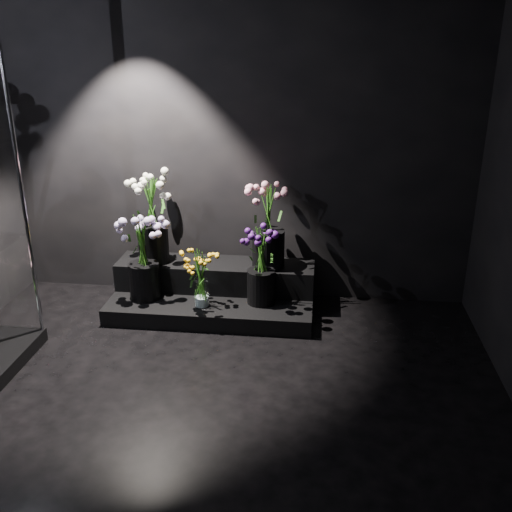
# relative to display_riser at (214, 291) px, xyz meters

# --- Properties ---
(floor) EXTENTS (4.00, 4.00, 0.00)m
(floor) POSITION_rel_display_riser_xyz_m (0.17, -1.66, -0.16)
(floor) COLOR black
(floor) RESTS_ON ground
(wall_back) EXTENTS (4.00, 0.00, 4.00)m
(wall_back) POSITION_rel_display_riser_xyz_m (0.17, 0.34, 1.24)
(wall_back) COLOR black
(wall_back) RESTS_ON floor
(display_riser) EXTENTS (1.71, 0.76, 0.38)m
(display_riser) POSITION_rel_display_riser_xyz_m (0.00, 0.00, 0.00)
(display_riser) COLOR black
(display_riser) RESTS_ON floor
(bouquet_orange_bells) EXTENTS (0.29, 0.29, 0.49)m
(bouquet_orange_bells) POSITION_rel_display_riser_xyz_m (-0.05, -0.27, 0.24)
(bouquet_orange_bells) COLOR white
(bouquet_orange_bells) RESTS_ON display_riser
(bouquet_lilac) EXTENTS (0.38, 0.38, 0.72)m
(bouquet_lilac) POSITION_rel_display_riser_xyz_m (-0.56, -0.17, 0.39)
(bouquet_lilac) COLOR black
(bouquet_lilac) RESTS_ON display_riser
(bouquet_purple) EXTENTS (0.32, 0.32, 0.65)m
(bouquet_purple) POSITION_rel_display_riser_xyz_m (0.43, -0.15, 0.35)
(bouquet_purple) COLOR black
(bouquet_purple) RESTS_ON display_riser
(bouquet_cream_roses) EXTENTS (0.48, 0.48, 0.75)m
(bouquet_cream_roses) POSITION_rel_display_riser_xyz_m (-0.53, 0.07, 0.66)
(bouquet_cream_roses) COLOR black
(bouquet_cream_roses) RESTS_ON display_riser
(bouquet_pink_roses) EXTENTS (0.46, 0.46, 0.70)m
(bouquet_pink_roses) POSITION_rel_display_riser_xyz_m (0.46, 0.07, 0.62)
(bouquet_pink_roses) COLOR black
(bouquet_pink_roses) RESTS_ON display_riser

